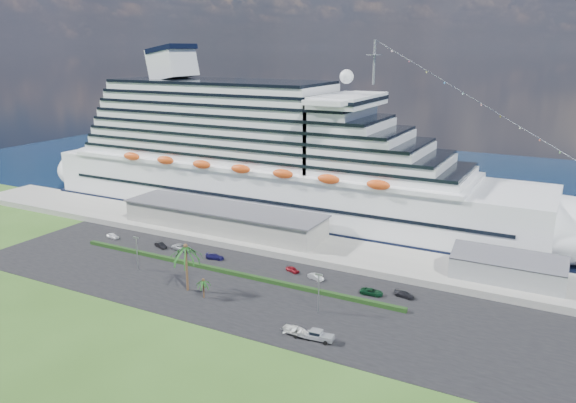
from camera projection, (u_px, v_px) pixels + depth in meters
The scene contains 22 objects.
ground at pixel (214, 307), 116.10m from camera, with size 420.00×420.00×0.00m, color #2F511B.
asphalt_lot at pixel (243, 287), 125.45m from camera, with size 140.00×38.00×0.12m, color black.
wharf at pixel (301, 245), 149.93m from camera, with size 240.00×20.00×1.80m, color gray.
water at pixel (401, 181), 226.82m from camera, with size 420.00×160.00×0.02m, color #0A1E30.
cruise_ship at pixel (274, 164), 175.93m from camera, with size 191.00×38.00×54.00m.
terminal_building at pixel (223, 218), 160.15m from camera, with size 61.00×15.00×6.30m.
port_shed at pixel (509, 267), 125.49m from camera, with size 24.00×12.31×7.37m.
hedge at pixel (226, 271), 133.20m from camera, with size 88.00×1.10×0.90m, color black.
lamp_post_left at pixel (137, 249), 134.16m from camera, with size 1.60×0.35×8.27m.
lamp_post_right at pixel (319, 288), 112.46m from camera, with size 1.60×0.35×8.27m.
palm_tall at pixel (186, 251), 121.60m from camera, with size 8.82×8.82×11.13m.
palm_short at pixel (203, 282), 119.30m from camera, with size 3.53×3.53×4.56m.
parked_car_0 at pixel (113, 236), 157.45m from camera, with size 1.66×4.13×1.41m, color white.
parked_car_1 at pixel (161, 245), 150.14m from camera, with size 1.46×4.18×1.38m, color black.
parked_car_2 at pixel (182, 247), 148.13m from camera, with size 2.62×5.69×1.58m, color #9B9FA4.
parked_car_3 at pixel (215, 257), 141.94m from camera, with size 1.91×4.70×1.36m, color #1A1752.
parked_car_4 at pixel (293, 270), 133.80m from camera, with size 1.49×3.72×1.27m, color maroon.
parked_car_5 at pixel (316, 277), 129.39m from camera, with size 1.41×4.04×1.33m, color #9FA2A6.
parked_car_6 at pixel (372, 292), 121.45m from camera, with size 2.30×4.99×1.39m, color #0E3B1F.
parked_car_7 at pixel (405, 294), 120.27m from camera, with size 1.82×4.49×1.30m, color #222328.
pickup_truck at pixel (319, 335), 102.35m from camera, with size 5.54×2.46×1.90m.
boat_trailer at pixel (296, 330), 104.04m from camera, with size 6.10×4.12×1.73m.
Camera 1 is at (63.25, -86.62, 51.84)m, focal length 35.00 mm.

